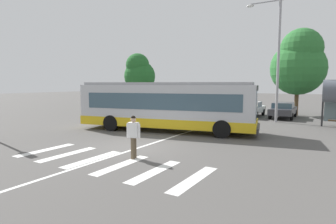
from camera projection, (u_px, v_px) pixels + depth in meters
The scene contains 12 objects.
ground_plane at pixel (136, 146), 13.24m from camera, with size 160.00×160.00×0.00m, color #514F4C.
city_transit_bus at pixel (166, 106), 17.39m from camera, with size 11.41×4.74×3.06m.
pedestrian_crossing_street at pixel (133, 134), 10.96m from camera, with size 0.57×0.35×1.72m.
parked_car_silver at pixel (199, 105), 28.30m from camera, with size 1.94×4.53×1.35m.
parked_car_teal at pixel (222, 107), 26.64m from camera, with size 2.23×4.65×1.35m.
parked_car_white at pixel (250, 108), 25.16m from camera, with size 1.93×4.53×1.35m.
parked_car_charcoal at pixel (283, 109), 24.07m from camera, with size 1.95×4.54×1.35m.
twin_arm_street_lamp at pixel (279, 47), 21.00m from camera, with size 5.07×0.32×9.37m.
background_tree_left at pixel (139, 73), 34.35m from camera, with size 3.86×3.86×6.71m.
background_tree_right at pixel (299, 63), 25.49m from camera, with size 4.93×4.93×7.98m.
crosswalk_painted_stripes at pixel (106, 162), 10.54m from camera, with size 7.85×2.84×0.01m.
lane_center_line at pixel (164, 140), 14.76m from camera, with size 0.16×24.00×0.01m, color silver.
Camera 1 is at (8.09, -10.31, 2.96)m, focal length 29.60 mm.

